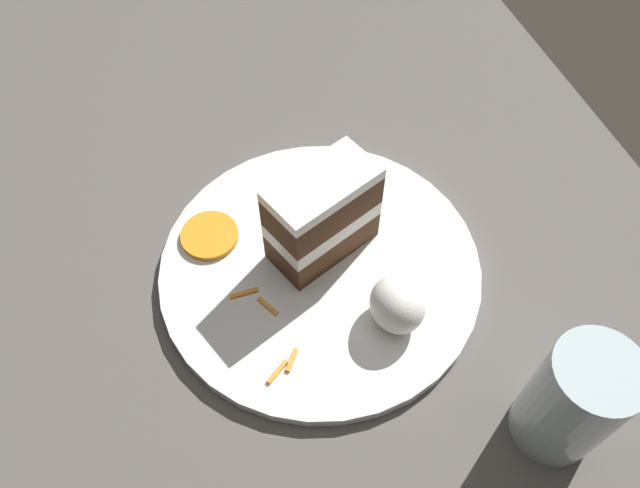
{
  "coord_description": "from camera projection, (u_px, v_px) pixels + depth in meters",
  "views": [
    {
      "loc": [
        -0.25,
        0.07,
        0.55
      ],
      "look_at": [
        0.05,
        -0.03,
        0.08
      ],
      "focal_mm": 35.0,
      "sensor_mm": 36.0,
      "label": 1
    }
  ],
  "objects": [
    {
      "name": "ground_plane",
      "position": [
        305.0,
        338.0,
        0.6
      ],
      "size": [
        6.0,
        6.0,
        0.0
      ],
      "primitive_type": "plane",
      "color": "black",
      "rests_on": "ground"
    },
    {
      "name": "dining_table",
      "position": [
        304.0,
        330.0,
        0.59
      ],
      "size": [
        1.28,
        0.8,
        0.04
      ],
      "primitive_type": "cube",
      "color": "#56514C",
      "rests_on": "ground"
    },
    {
      "name": "plate",
      "position": [
        320.0,
        268.0,
        0.6
      ],
      "size": [
        0.3,
        0.3,
        0.01
      ],
      "primitive_type": "cylinder",
      "color": "white",
      "rests_on": "dining_table"
    },
    {
      "name": "cake_slice",
      "position": [
        322.0,
        215.0,
        0.56
      ],
      "size": [
        0.08,
        0.11,
        0.1
      ],
      "rotation": [
        0.0,
        0.0,
        3.52
      ],
      "color": "#4C2D19",
      "rests_on": "plate"
    },
    {
      "name": "cream_dollop",
      "position": [
        398.0,
        304.0,
        0.54
      ],
      "size": [
        0.05,
        0.05,
        0.05
      ],
      "primitive_type": "ellipsoid",
      "color": "white",
      "rests_on": "plate"
    },
    {
      "name": "orange_garnish",
      "position": [
        210.0,
        236.0,
        0.6
      ],
      "size": [
        0.06,
        0.06,
        0.01
      ],
      "primitive_type": "cylinder",
      "color": "orange",
      "rests_on": "plate"
    },
    {
      "name": "carrot_shreds_scatter",
      "position": [
        269.0,
        330.0,
        0.55
      ],
      "size": [
        0.09,
        0.04,
        0.0
      ],
      "color": "orange",
      "rests_on": "plate"
    },
    {
      "name": "drinking_glass",
      "position": [
        569.0,
        405.0,
        0.47
      ],
      "size": [
        0.07,
        0.07,
        0.12
      ],
      "color": "silver",
      "rests_on": "dining_table"
    }
  ]
}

